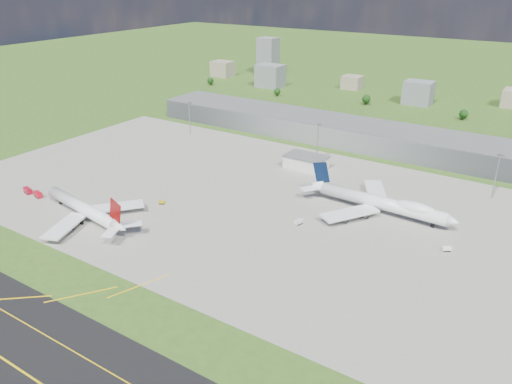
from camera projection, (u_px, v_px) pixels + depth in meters
The scene contains 23 objects.
ground at pixel (326, 145), 368.06m from camera, with size 1400.00×1400.00×0.00m, color #33571B.
apron at pixel (256, 201), 278.71m from camera, with size 360.00×190.00×0.08m, color gray.
terminal at pixel (335, 130), 376.52m from camera, with size 300.00×42.00×15.00m, color slate.
ops_building at pixel (306, 162), 323.12m from camera, with size 26.00×16.00×8.00m, color silver.
mast_west at pixel (189, 113), 383.74m from camera, with size 3.50×2.00×25.90m.
mast_center at pixel (318, 136), 329.06m from camera, with size 3.50×2.00×25.90m.
mast_east at pixel (497, 169), 274.38m from camera, with size 3.50×2.00×25.90m.
airliner_red_twin at pixel (85, 210), 255.86m from camera, with size 74.02×57.10×20.36m.
airliner_blue_quad at pixel (381, 203), 261.69m from camera, with size 83.19×65.26×21.73m.
fire_truck at pixel (28, 191), 287.19m from camera, with size 7.48×4.29×3.17m.
crash_tender at pixel (38, 195), 282.16m from camera, with size 6.60×3.95×3.23m.
tug_yellow at pixel (162, 203), 274.35m from camera, with size 3.89×3.20×1.71m.
van_white_near at pixel (298, 222), 251.97m from camera, with size 3.41×5.24×2.48m.
van_white_far at pixel (446, 249), 227.99m from camera, with size 4.51×3.97×2.19m.
bldg_far_w at pixel (222, 69), 604.13m from camera, with size 24.00×20.00×18.00m, color gray.
bldg_w at pixel (270, 76), 547.81m from camera, with size 28.00×22.00×24.00m, color slate.
bldg_cw at pixel (352, 82), 540.75m from camera, with size 20.00×18.00×14.00m, color gray.
bldg_c at pixel (418, 93), 476.35m from camera, with size 26.00×20.00×22.00m, color slate.
bldg_tall_w at pixel (268, 56), 609.65m from camera, with size 22.00×20.00×44.00m, color slate.
tree_far_w at pixel (210, 81), 557.39m from camera, with size 7.20×7.20×8.80m.
tree_w at pixel (277, 92), 508.96m from camera, with size 6.75×6.75×8.25m.
tree_c at pixel (366, 99), 475.33m from camera, with size 8.10×8.10×9.90m.
tree_e at pixel (464, 114), 426.89m from camera, with size 7.65×7.65×9.35m.
Camera 1 is at (147.47, -172.12, 117.57)m, focal length 35.00 mm.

